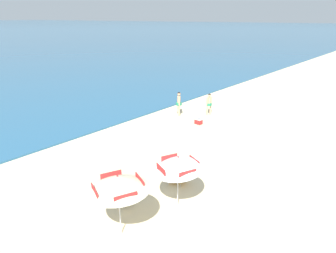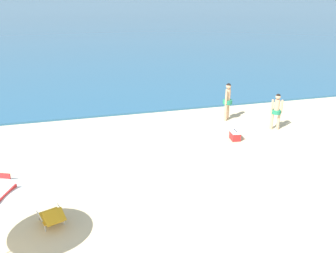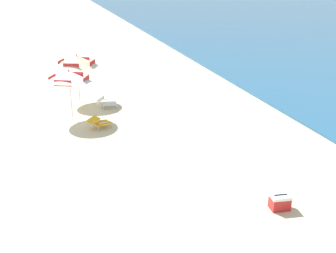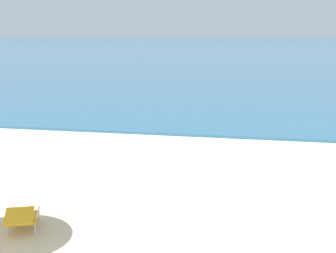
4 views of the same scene
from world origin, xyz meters
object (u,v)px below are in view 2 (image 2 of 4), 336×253
(lounge_chair_beside_umbrella, at_px, (52,216))
(person_standing_near_shore, at_px, (228,99))
(person_standing_beside, at_px, (277,109))
(cooler_box, at_px, (235,135))

(lounge_chair_beside_umbrella, xyz_separation_m, person_standing_near_shore, (7.64, 6.10, 0.76))
(person_standing_beside, bearing_deg, cooler_box, -164.69)
(person_standing_beside, bearing_deg, lounge_chair_beside_umbrella, -154.25)
(cooler_box, bearing_deg, person_standing_beside, 15.31)
(person_standing_near_shore, bearing_deg, person_standing_beside, -46.17)
(person_standing_near_shore, xyz_separation_m, person_standing_beside, (1.58, -1.65, -0.09))
(person_standing_near_shore, xyz_separation_m, cooler_box, (-0.62, -2.26, -0.84))
(lounge_chair_beside_umbrella, bearing_deg, cooler_box, 28.72)
(person_standing_near_shore, distance_m, cooler_box, 2.49)
(person_standing_beside, height_order, cooler_box, person_standing_beside)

